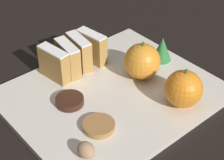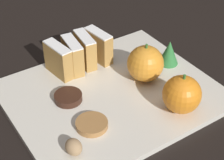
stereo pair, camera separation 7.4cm
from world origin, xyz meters
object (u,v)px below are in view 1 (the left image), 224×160
(walnut, at_px, (86,150))
(chocolate_cookie, at_px, (70,101))
(orange_near, at_px, (141,61))
(orange_far, at_px, (184,89))

(walnut, relative_size, chocolate_cookie, 0.61)
(orange_near, distance_m, chocolate_cookie, 0.17)
(orange_near, xyz_separation_m, orange_far, (0.12, -0.00, -0.00))
(orange_near, xyz_separation_m, walnut, (0.10, -0.22, -0.02))
(orange_near, xyz_separation_m, chocolate_cookie, (-0.02, -0.17, -0.03))
(orange_near, bearing_deg, orange_far, -1.67)
(orange_far, bearing_deg, orange_near, 178.33)
(orange_near, bearing_deg, chocolate_cookie, -98.06)
(orange_near, height_order, orange_far, orange_near)
(walnut, bearing_deg, orange_far, 86.09)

